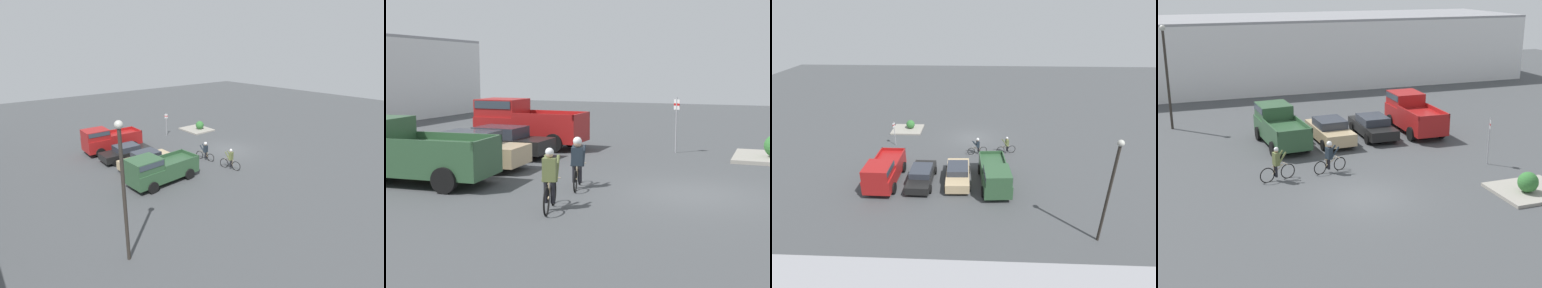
{
  "view_description": "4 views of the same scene",
  "coord_description": "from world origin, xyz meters",
  "views": [
    {
      "loc": [
        -18.22,
        19.35,
        9.27
      ],
      "look_at": [
        0.73,
        3.99,
        1.2
      ],
      "focal_mm": 28.0,
      "sensor_mm": 36.0,
      "label": 1
    },
    {
      "loc": [
        -15.75,
        -2.33,
        3.73
      ],
      "look_at": [
        0.73,
        3.99,
        1.2
      ],
      "focal_mm": 50.0,
      "sensor_mm": 36.0,
      "label": 2
    },
    {
      "loc": [
        -0.3,
        28.4,
        12.69
      ],
      "look_at": [
        0.73,
        3.99,
        1.2
      ],
      "focal_mm": 28.0,
      "sensor_mm": 36.0,
      "label": 3
    },
    {
      "loc": [
        -7.8,
        -20.31,
        9.25
      ],
      "look_at": [
        0.73,
        3.99,
        1.2
      ],
      "focal_mm": 50.0,
      "sensor_mm": 36.0,
      "label": 4
    }
  ],
  "objects": [
    {
      "name": "ground_plane",
      "position": [
        0.0,
        0.0,
        0.0
      ],
      "size": [
        80.0,
        80.0,
        0.0
      ],
      "primitive_type": "plane",
      "color": "#424447"
    },
    {
      "name": "pickup_truck_1",
      "position": [
        6.63,
        8.97,
        1.17
      ],
      "size": [
        2.28,
        5.1,
        2.26
      ],
      "color": "maroon",
      "rests_on": "ground_plane"
    },
    {
      "name": "sedan_0",
      "position": [
        1.02,
        8.38,
        0.71
      ],
      "size": [
        2.07,
        4.29,
        1.41
      ],
      "color": "tan",
      "rests_on": "ground_plane"
    },
    {
      "name": "sedan_1",
      "position": [
        3.82,
        8.64,
        0.66
      ],
      "size": [
        1.95,
        4.32,
        1.29
      ],
      "color": "black",
      "rests_on": "ground_plane"
    },
    {
      "name": "cyclist_0",
      "position": [
        -0.5,
        3.53,
        0.84
      ],
      "size": [
        1.79,
        0.57,
        1.64
      ],
      "color": "black",
      "rests_on": "ground_plane"
    },
    {
      "name": "curb_island",
      "position": [
        7.2,
        -1.95,
        0.07
      ],
      "size": [
        3.23,
        2.81,
        0.15
      ],
      "primitive_type": "cube",
      "color": "gray",
      "rests_on": "ground_plane"
    },
    {
      "name": "pickup_truck_0",
      "position": [
        -1.81,
        9.07,
        1.1
      ],
      "size": [
        2.48,
        5.34,
        2.13
      ],
      "color": "#2D5133",
      "rests_on": "ground_plane"
    },
    {
      "name": "fire_lane_sign",
      "position": [
        7.56,
        1.98,
        1.48
      ],
      "size": [
        0.15,
        0.28,
        2.46
      ],
      "color": "#9E9EA3",
      "rests_on": "ground_plane"
    },
    {
      "name": "cyclist_1",
      "position": [
        -3.18,
        3.28,
        0.82
      ],
      "size": [
        1.79,
        0.57,
        1.69
      ],
      "color": "black",
      "rests_on": "ground_plane"
    }
  ]
}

